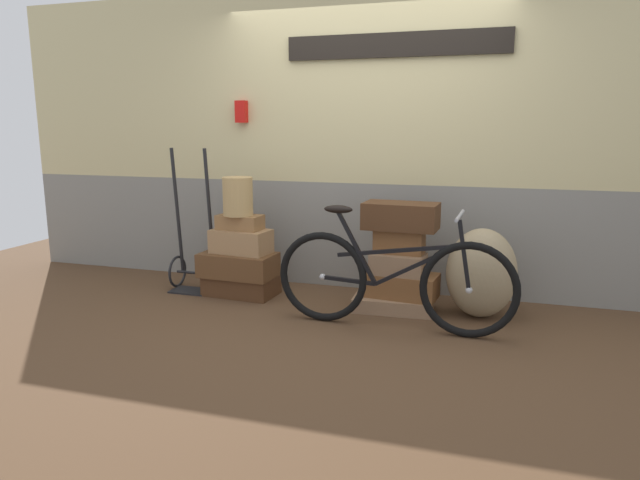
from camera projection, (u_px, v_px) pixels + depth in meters
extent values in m
cube|color=#513823|center=(339.00, 316.00, 4.64)|extent=(9.08, 5.20, 0.06)
cube|color=gray|center=(364.00, 235.00, 5.33)|extent=(7.08, 0.20, 0.97)
cube|color=#CCBC84|center=(366.00, 86.00, 5.07)|extent=(7.08, 0.20, 1.71)
cube|color=black|center=(395.00, 45.00, 4.81)|extent=(1.90, 0.04, 0.20)
cube|color=red|center=(241.00, 112.00, 5.32)|extent=(0.10, 0.08, 0.20)
cube|color=#4C2D19|center=(241.00, 285.00, 5.12)|extent=(0.64, 0.41, 0.18)
cube|color=brown|center=(238.00, 265.00, 5.05)|extent=(0.67, 0.39, 0.21)
cube|color=#9E754C|center=(241.00, 241.00, 5.04)|extent=(0.53, 0.34, 0.21)
cube|color=olive|center=(240.00, 222.00, 5.02)|extent=(0.40, 0.24, 0.13)
cube|color=#937051|center=(394.00, 303.00, 4.70)|extent=(0.66, 0.42, 0.12)
cube|color=brown|center=(400.00, 285.00, 4.67)|extent=(0.62, 0.37, 0.19)
cube|color=#937051|center=(398.00, 264.00, 4.62)|extent=(0.45, 0.30, 0.17)
cube|color=brown|center=(399.00, 241.00, 4.63)|extent=(0.40, 0.23, 0.19)
cube|color=#4C2D19|center=(401.00, 216.00, 4.59)|extent=(0.60, 0.34, 0.21)
cylinder|color=tan|center=(238.00, 196.00, 4.95)|extent=(0.26, 0.26, 0.33)
torus|color=black|center=(178.00, 271.00, 5.35)|extent=(0.02, 0.30, 0.30)
torus|color=black|center=(215.00, 275.00, 5.24)|extent=(0.02, 0.30, 0.30)
cylinder|color=black|center=(196.00, 273.00, 5.29)|extent=(0.39, 0.02, 0.02)
cylinder|color=black|center=(177.00, 211.00, 5.23)|extent=(0.03, 0.13, 1.14)
cylinder|color=black|center=(209.00, 212.00, 5.13)|extent=(0.03, 0.13, 1.14)
cube|color=black|center=(191.00, 291.00, 5.22)|extent=(0.35, 0.22, 0.02)
ellipsoid|color=#9E8966|center=(481.00, 273.00, 4.48)|extent=(0.54, 0.46, 0.71)
torus|color=black|center=(323.00, 277.00, 4.38)|extent=(0.70, 0.08, 0.70)
sphere|color=#B2B2B7|center=(323.00, 277.00, 4.38)|extent=(0.05, 0.05, 0.05)
torus|color=black|center=(469.00, 290.00, 4.03)|extent=(0.70, 0.08, 0.70)
sphere|color=#B2B2B7|center=(469.00, 290.00, 4.03)|extent=(0.05, 0.05, 0.05)
cube|color=black|center=(416.00, 266.00, 4.12)|extent=(0.60, 0.05, 0.35)
cube|color=black|center=(357.00, 248.00, 4.25)|extent=(0.32, 0.04, 0.54)
cube|color=black|center=(349.00, 280.00, 4.32)|extent=(0.42, 0.04, 0.05)
cube|color=black|center=(396.00, 251.00, 4.15)|extent=(0.88, 0.06, 0.16)
cube|color=black|center=(464.00, 255.00, 4.00)|extent=(0.12, 0.03, 0.50)
ellipsoid|color=black|center=(338.00, 209.00, 4.24)|extent=(0.22, 0.10, 0.06)
cylinder|color=#A5A5AD|center=(460.00, 216.00, 3.95)|extent=(0.04, 0.46, 0.02)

